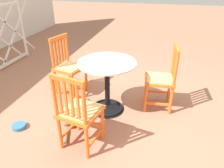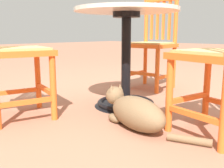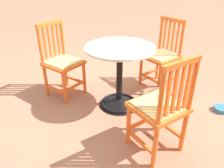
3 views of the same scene
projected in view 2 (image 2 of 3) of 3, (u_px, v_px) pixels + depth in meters
The scene contains 6 objects.
ground_plane at pixel (150, 103), 2.11m from camera, with size 24.00×24.00×0.00m, color #A36B51.
cafe_table at pixel (126, 69), 1.98m from camera, with size 0.76×0.76×0.73m.
orange_chair_near_fence at pixel (13, 52), 1.67m from camera, with size 0.49×0.49×0.91m.
orange_chair_facing_out at pixel (222, 56), 1.36m from camera, with size 0.47×0.47×0.91m.
orange_chair_at_corner at pixel (153, 45), 2.63m from camera, with size 0.43×0.43×0.91m.
tabby_cat at pixel (134, 112), 1.55m from camera, with size 0.75×0.31×0.23m.
Camera 2 is at (-1.19, 1.69, 0.55)m, focal length 42.06 mm.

